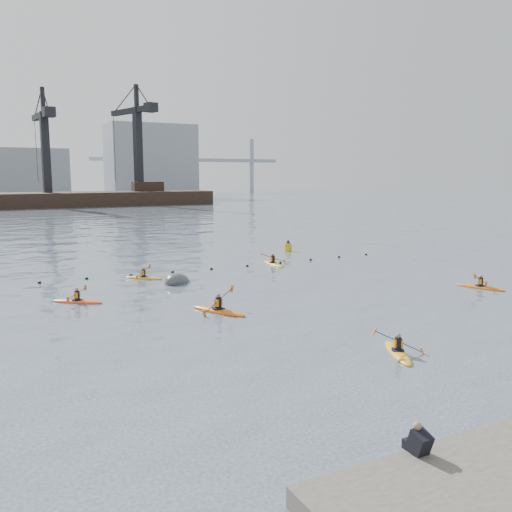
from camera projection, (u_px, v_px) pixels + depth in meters
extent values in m
plane|color=#36414E|center=(416.00, 363.00, 20.54)|extent=(400.00, 400.00, 0.00)
cube|color=black|center=(420.00, 443.00, 12.83)|extent=(0.38, 0.60, 0.67)
cube|color=black|center=(413.00, 445.00, 13.04)|extent=(0.34, 0.40, 0.24)
sphere|color=#8C6651|center=(417.00, 426.00, 12.86)|extent=(0.21, 0.21, 0.21)
sphere|color=black|center=(39.00, 283.00, 35.44)|extent=(0.24, 0.24, 0.24)
sphere|color=black|center=(87.00, 279.00, 36.79)|extent=(0.24, 0.24, 0.24)
sphere|color=black|center=(131.00, 275.00, 38.04)|extent=(0.24, 0.24, 0.24)
sphere|color=black|center=(172.00, 272.00, 39.27)|extent=(0.24, 0.24, 0.24)
sphere|color=black|center=(211.00, 269.00, 40.53)|extent=(0.24, 0.24, 0.24)
sphere|color=black|center=(247.00, 266.00, 41.87)|extent=(0.24, 0.24, 0.24)
sphere|color=black|center=(280.00, 263.00, 43.32)|extent=(0.24, 0.24, 0.24)
sphere|color=black|center=(311.00, 260.00, 44.84)|extent=(0.24, 0.24, 0.24)
sphere|color=black|center=(339.00, 257.00, 46.35)|extent=(0.24, 0.24, 0.24)
sphere|color=black|center=(366.00, 255.00, 47.80)|extent=(0.24, 0.24, 0.24)
cube|color=black|center=(49.00, 203.00, 116.82)|extent=(72.00, 12.00, 4.50)
cube|color=black|center=(148.00, 186.00, 126.38)|extent=(7.00, 3.00, 2.20)
cube|color=black|center=(46.00, 152.00, 115.21)|extent=(1.73, 1.73, 17.00)
cube|color=black|center=(41.00, 115.00, 115.90)|extent=(2.50, 15.05, 1.20)
cube|color=black|center=(49.00, 112.00, 109.65)|extent=(2.42, 2.78, 2.00)
cube|color=black|center=(43.00, 99.00, 113.56)|extent=(0.87, 0.87, 5.00)
cube|color=black|center=(138.00, 150.00, 124.21)|extent=(1.96, 1.96, 19.00)
cube|color=black|center=(131.00, 111.00, 124.73)|extent=(5.56, 16.73, 1.20)
cube|color=black|center=(151.00, 107.00, 118.54)|extent=(2.80, 3.08, 2.00)
cube|color=black|center=(136.00, 96.00, 122.41)|extent=(0.98, 0.98, 5.00)
cube|color=gray|center=(10.00, 174.00, 148.67)|extent=(30.00, 14.00, 14.00)
cube|color=gray|center=(151.00, 161.00, 166.37)|extent=(26.00, 14.00, 22.00)
cube|color=gray|center=(189.00, 160.00, 192.90)|extent=(70.00, 2.00, 1.20)
cylinder|color=gray|center=(119.00, 165.00, 181.76)|extent=(1.60, 1.60, 20.00)
cylinder|color=gray|center=(252.00, 166.00, 204.63)|extent=(1.60, 1.60, 20.00)
ellipsoid|color=#CD5D13|center=(218.00, 311.00, 28.05)|extent=(2.18, 3.46, 0.35)
cylinder|color=black|center=(218.00, 309.00, 28.02)|extent=(0.88, 0.88, 0.07)
cylinder|color=black|center=(218.00, 303.00, 27.98)|extent=(0.33, 0.33, 0.57)
cube|color=orange|center=(218.00, 302.00, 27.98)|extent=(0.46, 0.39, 0.37)
sphere|color=#8C6651|center=(218.00, 296.00, 27.92)|extent=(0.23, 0.23, 0.23)
cylinder|color=black|center=(218.00, 301.00, 27.96)|extent=(2.04, 1.03, 0.96)
cube|color=#D85914|center=(204.00, 313.00, 27.13)|extent=(0.24, 0.22, 0.37)
cube|color=#D85914|center=(232.00, 289.00, 28.79)|extent=(0.24, 0.22, 0.37)
ellipsoid|color=orange|center=(398.00, 353.00, 21.52)|extent=(1.86, 3.00, 0.30)
cylinder|color=black|center=(398.00, 350.00, 21.50)|extent=(0.76, 0.76, 0.06)
cylinder|color=black|center=(398.00, 344.00, 21.46)|extent=(0.28, 0.28, 0.49)
cube|color=orange|center=(398.00, 343.00, 21.46)|extent=(0.40, 0.34, 0.32)
sphere|color=#8C6651|center=(398.00, 336.00, 21.41)|extent=(0.20, 0.20, 0.20)
cylinder|color=black|center=(398.00, 341.00, 21.45)|extent=(1.74, 0.85, 0.91)
cube|color=#D85914|center=(374.00, 332.00, 21.35)|extent=(0.22, 0.20, 0.31)
cube|color=#D85914|center=(422.00, 351.00, 21.54)|extent=(0.22, 0.20, 0.31)
ellipsoid|color=#EF4A16|center=(77.00, 302.00, 30.11)|extent=(2.75, 2.34, 0.30)
cylinder|color=black|center=(77.00, 300.00, 30.09)|extent=(0.80, 0.80, 0.06)
cylinder|color=black|center=(77.00, 295.00, 30.05)|extent=(0.28, 0.28, 0.49)
cube|color=orange|center=(77.00, 295.00, 30.05)|extent=(0.37, 0.40, 0.32)
sphere|color=#8C6651|center=(77.00, 289.00, 30.00)|extent=(0.20, 0.20, 0.20)
cylinder|color=black|center=(77.00, 293.00, 30.04)|extent=(1.30, 1.64, 0.30)
cube|color=#D85914|center=(68.00, 300.00, 29.12)|extent=(0.16, 0.15, 0.32)
cube|color=#D85914|center=(85.00, 288.00, 30.96)|extent=(0.16, 0.15, 0.32)
ellipsoid|color=gold|center=(273.00, 264.00, 42.62)|extent=(0.82, 3.29, 0.33)
cylinder|color=black|center=(273.00, 263.00, 42.60)|extent=(0.64, 0.64, 0.06)
cylinder|color=black|center=(273.00, 259.00, 42.56)|extent=(0.31, 0.31, 0.53)
cube|color=orange|center=(273.00, 259.00, 42.56)|extent=(0.38, 0.24, 0.35)
sphere|color=#8C6651|center=(273.00, 255.00, 42.51)|extent=(0.21, 0.21, 0.21)
cylinder|color=black|center=(273.00, 258.00, 42.54)|extent=(2.12, 0.15, 0.81)
cube|color=#D85914|center=(261.00, 254.00, 42.06)|extent=(0.17, 0.15, 0.34)
cube|color=#D85914|center=(284.00, 261.00, 43.02)|extent=(0.17, 0.15, 0.34)
ellipsoid|color=#CC6113|center=(480.00, 288.00, 33.90)|extent=(1.60, 3.08, 0.31)
cylinder|color=black|center=(480.00, 286.00, 33.88)|extent=(0.73, 0.73, 0.06)
cylinder|color=black|center=(481.00, 282.00, 33.84)|extent=(0.29, 0.29, 0.50)
cube|color=orange|center=(481.00, 281.00, 33.83)|extent=(0.39, 0.31, 0.32)
sphere|color=#8C6651|center=(481.00, 276.00, 33.79)|extent=(0.20, 0.20, 0.20)
cylinder|color=black|center=(481.00, 280.00, 33.82)|extent=(1.85, 0.68, 0.84)
cube|color=#D85914|center=(486.00, 284.00, 34.58)|extent=(0.20, 0.18, 0.32)
cube|color=#D85914|center=(475.00, 276.00, 33.06)|extent=(0.20, 0.18, 0.32)
ellipsoid|color=orange|center=(144.00, 278.00, 37.01)|extent=(2.42, 2.36, 0.28)
cylinder|color=black|center=(144.00, 276.00, 36.99)|extent=(0.75, 0.75, 0.05)
cylinder|color=black|center=(144.00, 273.00, 36.96)|extent=(0.26, 0.26, 0.46)
cube|color=orange|center=(144.00, 273.00, 36.95)|extent=(0.36, 0.36, 0.30)
sphere|color=#8C6651|center=(143.00, 268.00, 36.91)|extent=(0.18, 0.18, 0.18)
cylinder|color=black|center=(143.00, 272.00, 36.94)|extent=(1.33, 1.37, 0.52)
cube|color=#D85914|center=(137.00, 277.00, 36.13)|extent=(0.17, 0.17, 0.30)
cube|color=#D85914|center=(150.00, 266.00, 37.76)|extent=(0.17, 0.17, 0.30)
ellipsoid|color=#424548|center=(177.00, 282.00, 35.77)|extent=(2.88, 3.02, 1.74)
cylinder|color=gold|center=(288.00, 248.00, 50.14)|extent=(0.69, 0.69, 0.88)
cone|color=black|center=(288.00, 241.00, 50.05)|extent=(0.43, 0.43, 0.34)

